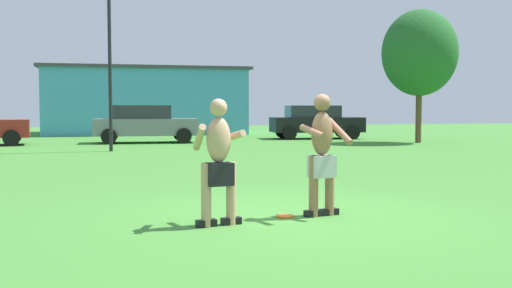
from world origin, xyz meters
The scene contains 9 objects.
ground_plane centered at (0.00, 0.00, 0.00)m, with size 80.00×80.00×0.00m, color #428433.
player_near centered at (-1.14, -0.48, 0.84)m, with size 0.65×0.63×1.62m.
player_in_gray centered at (0.38, -0.17, 0.89)m, with size 0.63×0.66×1.69m.
frisbee centered at (-0.15, -0.13, 0.01)m, with size 0.26×0.26×0.03m, color orange.
car_gray_mid_lot centered at (-0.77, 17.84, 0.82)m, with size 4.39×2.22×1.58m.
car_black_far_end centered at (7.35, 19.14, 0.82)m, with size 4.46×2.37×1.58m.
lamp_post centered at (-2.25, 13.13, 3.68)m, with size 0.60×0.24×6.04m.
outbuilding_behind_lot centered at (-0.14, 27.48, 1.86)m, with size 11.25×7.20×3.71m.
tree_left_field centered at (10.44, 14.97, 3.77)m, with size 3.15×3.15×5.60m.
Camera 1 is at (-2.59, -7.99, 1.52)m, focal length 42.33 mm.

